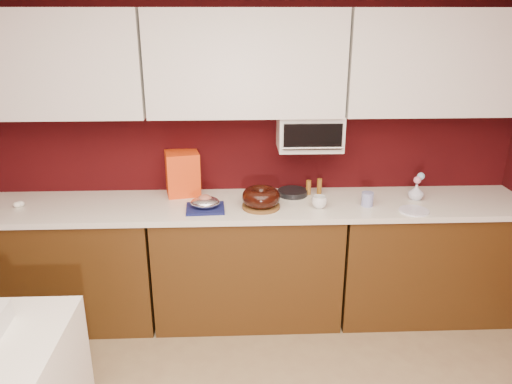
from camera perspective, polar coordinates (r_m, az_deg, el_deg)
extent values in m
cube|color=#350708|center=(3.71, -1.18, 5.48)|extent=(4.00, 0.02, 2.50)
cube|color=#44280D|center=(3.92, -21.04, -7.92)|extent=(1.31, 0.58, 0.86)
cube|color=#44280D|center=(3.72, -0.98, -8.07)|extent=(1.31, 0.58, 0.86)
cube|color=#44280D|center=(3.97, 18.78, -7.28)|extent=(1.31, 0.58, 0.86)
cube|color=silver|center=(3.53, -1.03, -1.60)|extent=(4.00, 0.62, 0.04)
cube|color=white|center=(3.67, -23.12, 13.31)|extent=(1.31, 0.33, 0.70)
cube|color=white|center=(3.44, -1.19, 14.51)|extent=(1.31, 0.33, 0.70)
cube|color=white|center=(3.72, 20.46, 13.71)|extent=(1.31, 0.33, 0.70)
cube|color=white|center=(3.58, 6.14, 6.89)|extent=(0.45, 0.30, 0.25)
cube|color=black|center=(3.42, 6.52, 6.29)|extent=(0.40, 0.02, 0.18)
cylinder|color=silver|center=(3.43, 6.51, 5.01)|extent=(0.42, 0.02, 0.02)
cylinder|color=brown|center=(3.44, 0.57, -1.63)|extent=(0.29, 0.29, 0.02)
torus|color=black|center=(3.41, 0.58, -0.57)|extent=(0.28, 0.28, 0.11)
cube|color=#14194D|center=(3.42, -5.81, -1.88)|extent=(0.27, 0.23, 0.02)
ellipsoid|color=white|center=(3.40, -5.84, -1.18)|extent=(0.23, 0.20, 0.07)
ellipsoid|color=#A55E4B|center=(3.39, -5.85, -0.78)|extent=(0.11, 0.10, 0.06)
cube|color=red|center=(3.69, -8.38, 2.13)|extent=(0.27, 0.26, 0.32)
cylinder|color=black|center=(3.68, 4.20, -0.06)|extent=(0.29, 0.29, 0.04)
imported|color=white|center=(3.45, 7.26, -1.02)|extent=(0.10, 0.10, 0.10)
cylinder|color=#1B2D96|center=(3.55, 12.61, -0.80)|extent=(0.09, 0.09, 0.10)
imported|color=silver|center=(3.75, 17.84, 0.10)|extent=(0.09, 0.09, 0.13)
sphere|color=pink|center=(3.72, 17.97, 1.31)|extent=(0.05, 0.05, 0.05)
sphere|color=#8ABFDD|center=(3.75, 18.34, 1.73)|extent=(0.05, 0.05, 0.05)
cylinder|color=white|center=(3.54, 17.61, -2.05)|extent=(0.25, 0.25, 0.01)
cylinder|color=brown|center=(3.70, 6.01, 0.53)|extent=(0.04, 0.04, 0.11)
ellipsoid|color=silver|center=(3.82, -25.33, -1.23)|extent=(0.06, 0.05, 0.04)
ellipsoid|color=white|center=(3.81, -25.65, -1.32)|extent=(0.06, 0.06, 0.04)
cylinder|color=brown|center=(3.70, 7.25, 0.60)|extent=(0.04, 0.04, 0.12)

